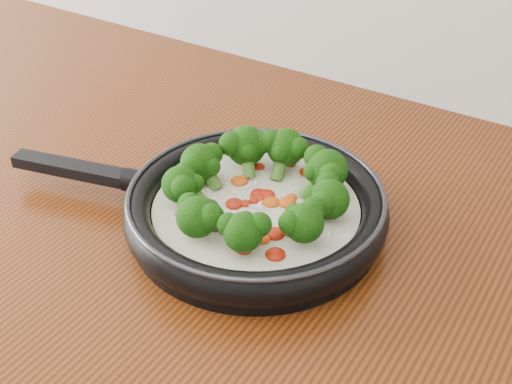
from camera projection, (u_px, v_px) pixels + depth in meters
The scene contains 1 object.
skillet at pixel (254, 204), 0.74m from camera, with size 0.49×0.36×0.08m.
Camera 1 is at (0.41, 0.59, 1.37)m, focal length 46.17 mm.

